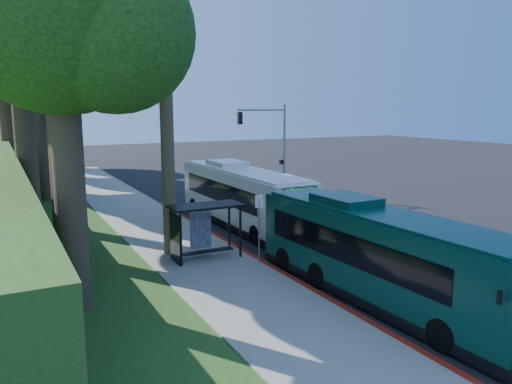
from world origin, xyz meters
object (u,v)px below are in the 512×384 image
white_bus (241,196)px  teal_bus (378,253)px  bus_shelter (200,221)px  pickup (260,198)px

white_bus → teal_bus: 12.36m
teal_bus → bus_shelter: bearing=116.6°
bus_shelter → pickup: size_ratio=0.64×
bus_shelter → pickup: 12.02m
bus_shelter → white_bus: 6.84m
teal_bus → pickup: teal_bus is taller
teal_bus → pickup: (3.94, 16.27, -1.01)m
white_bus → pickup: (3.30, 3.93, -1.06)m
bus_shelter → pickup: bus_shelter is taller
bus_shelter → white_bus: bearing=48.2°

